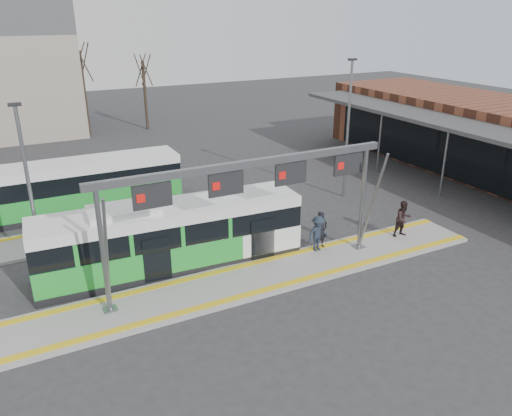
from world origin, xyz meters
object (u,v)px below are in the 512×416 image
Objects in this scene: gantry at (252,185)px; hero_bus at (171,237)px; passenger_a at (321,230)px; passenger_c at (318,233)px; passenger_b at (403,219)px.

gantry reaches higher than hero_bus.
passenger_a is (4.14, 0.85, -3.22)m from gantry.
passenger_c is at bearing 10.20° from gantry.
gantry reaches higher than passenger_a.
hero_bus is 6.27× the size of passenger_b.
hero_bus is (-2.79, 2.60, -2.81)m from gantry.
passenger_b is 4.82m from passenger_c.
gantry is at bearing -175.55° from passenger_b.
hero_bus is 7.17m from passenger_a.
passenger_a is 4.54m from passenger_b.
passenger_b is at bearing -12.92° from passenger_c.
passenger_c is (-4.78, 0.60, -0.07)m from passenger_b.
passenger_b is at bearing 0.58° from gantry.
passenger_a is at bearing 174.27° from passenger_b.
passenger_b is at bearing -9.38° from hero_bus.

